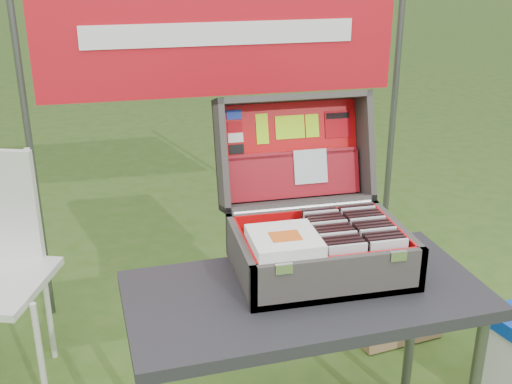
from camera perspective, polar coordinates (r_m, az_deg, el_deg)
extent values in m
cube|color=#262629|center=(2.01, 4.41, -9.10)|extent=(1.13, 0.61, 0.04)
cylinder|color=#59595B|center=(2.31, -9.61, -15.04)|extent=(0.04, 0.04, 0.65)
cylinder|color=#59595B|center=(2.52, 13.62, -11.85)|extent=(0.04, 0.04, 0.65)
cube|color=#585551|center=(2.09, 5.68, -6.81)|extent=(0.54, 0.39, 0.02)
cube|color=#585551|center=(1.91, 7.47, -7.72)|extent=(0.54, 0.02, 0.15)
cube|color=#585551|center=(2.22, 4.27, -3.21)|extent=(0.54, 0.02, 0.15)
cube|color=#585551|center=(2.00, -1.39, -6.08)|extent=(0.02, 0.39, 0.15)
cube|color=#585551|center=(2.15, 12.36, -4.50)|extent=(0.02, 0.39, 0.15)
cube|color=#EE000B|center=(2.08, 5.70, -6.48)|extent=(0.50, 0.34, 0.01)
cube|color=silver|center=(1.82, 2.49, -6.83)|extent=(0.05, 0.01, 0.03)
cube|color=silver|center=(1.94, 12.55, -5.57)|extent=(0.05, 0.01, 0.03)
cylinder|color=silver|center=(2.20, 4.24, -1.38)|extent=(0.49, 0.02, 0.02)
cube|color=#585551|center=(2.31, 3.03, 3.74)|extent=(0.54, 0.13, 0.38)
cube|color=#585551|center=(2.25, 3.17, 8.35)|extent=(0.54, 0.15, 0.06)
cube|color=#585551|center=(2.27, 3.71, -0.92)|extent=(0.54, 0.15, 0.06)
cube|color=#585551|center=(2.20, -3.11, 3.24)|extent=(0.02, 0.25, 0.41)
cube|color=#585551|center=(2.34, 9.61, 4.10)|extent=(0.02, 0.25, 0.41)
cube|color=#EE000B|center=(2.30, 3.12, 3.73)|extent=(0.50, 0.10, 0.33)
cube|color=#EE000B|center=(1.92, 7.35, -7.25)|extent=(0.50, 0.01, 0.12)
cube|color=#EE000B|center=(2.20, 4.38, -3.10)|extent=(0.50, 0.01, 0.12)
cube|color=#EE000B|center=(2.00, -1.01, -5.77)|extent=(0.01, 0.34, 0.12)
cube|color=#EE000B|center=(2.14, 12.05, -4.28)|extent=(0.01, 0.34, 0.12)
cube|color=maroon|center=(2.29, 3.37, 1.47)|extent=(0.48, 0.07, 0.16)
cube|color=maroon|center=(2.28, 3.30, 3.40)|extent=(0.47, 0.02, 0.02)
cube|color=silver|center=(2.28, 4.86, 2.28)|extent=(0.12, 0.04, 0.12)
cube|color=#1933B2|center=(2.25, -1.96, 6.88)|extent=(0.05, 0.01, 0.03)
cube|color=#AC030C|center=(2.25, -1.89, 5.86)|extent=(0.05, 0.01, 0.03)
cube|color=white|center=(2.25, -1.82, 4.84)|extent=(0.05, 0.01, 0.03)
cube|color=black|center=(2.25, -1.75, 3.82)|extent=(0.05, 0.01, 0.03)
cube|color=#ABF50E|center=(2.27, 0.55, 5.63)|extent=(0.04, 0.03, 0.10)
cube|color=#ABF50E|center=(2.29, 3.04, 5.78)|extent=(0.11, 0.03, 0.08)
cube|color=#ABF50E|center=(2.31, 5.01, 5.89)|extent=(0.05, 0.03, 0.08)
cube|color=#AC030C|center=(2.35, 7.28, 6.01)|extent=(0.10, 0.03, 0.09)
cube|color=black|center=(2.35, 7.24, 6.74)|extent=(0.09, 0.01, 0.02)
cube|color=silver|center=(1.94, 8.10, -6.49)|extent=(0.12, 0.01, 0.14)
cube|color=black|center=(1.96, 7.88, -6.20)|extent=(0.12, 0.01, 0.14)
cube|color=black|center=(1.98, 7.66, -5.92)|extent=(0.12, 0.01, 0.14)
cube|color=black|center=(1.99, 7.45, -5.65)|extent=(0.12, 0.01, 0.14)
cube|color=silver|center=(2.01, 7.25, -5.37)|extent=(0.12, 0.01, 0.14)
cube|color=black|center=(2.03, 7.05, -5.11)|extent=(0.12, 0.01, 0.14)
cube|color=black|center=(2.05, 6.85, -4.85)|extent=(0.12, 0.01, 0.14)
cube|color=black|center=(2.06, 6.65, -4.59)|extent=(0.12, 0.01, 0.14)
cube|color=silver|center=(2.08, 6.46, -4.34)|extent=(0.12, 0.01, 0.14)
cube|color=black|center=(2.10, 6.27, -4.09)|extent=(0.12, 0.01, 0.14)
cube|color=black|center=(2.12, 6.09, -3.85)|extent=(0.12, 0.01, 0.14)
cube|color=black|center=(2.14, 5.91, -3.61)|extent=(0.12, 0.01, 0.14)
cube|color=silver|center=(2.15, 5.73, -3.37)|extent=(0.12, 0.01, 0.14)
cube|color=black|center=(2.17, 5.55, -3.14)|extent=(0.12, 0.01, 0.14)
cube|color=silver|center=(1.99, 11.65, -6.02)|extent=(0.12, 0.01, 0.14)
cube|color=black|center=(2.00, 11.40, -5.75)|extent=(0.12, 0.01, 0.14)
cube|color=black|center=(2.02, 11.16, -5.48)|extent=(0.12, 0.01, 0.14)
cube|color=black|center=(2.04, 10.92, -5.21)|extent=(0.12, 0.01, 0.14)
cube|color=silver|center=(2.06, 10.69, -4.95)|extent=(0.12, 0.01, 0.14)
cube|color=black|center=(2.07, 10.46, -4.70)|extent=(0.12, 0.01, 0.14)
cube|color=black|center=(2.09, 10.24, -4.45)|extent=(0.12, 0.01, 0.14)
cube|color=black|center=(2.11, 10.02, -4.20)|extent=(0.12, 0.01, 0.14)
cube|color=silver|center=(2.13, 9.80, -3.96)|extent=(0.12, 0.01, 0.14)
cube|color=black|center=(2.14, 9.59, -3.72)|extent=(0.12, 0.01, 0.14)
cube|color=black|center=(2.16, 9.38, -3.48)|extent=(0.12, 0.01, 0.14)
cube|color=black|center=(2.18, 9.17, -3.25)|extent=(0.12, 0.01, 0.14)
cube|color=silver|center=(2.20, 8.97, -3.02)|extent=(0.12, 0.01, 0.14)
cube|color=black|center=(2.21, 8.77, -2.80)|extent=(0.12, 0.01, 0.14)
cube|color=white|center=(1.93, 2.53, -4.71)|extent=(0.20, 0.20, 0.00)
cube|color=white|center=(1.93, 2.53, -4.58)|extent=(0.20, 0.20, 0.00)
cube|color=white|center=(1.92, 2.54, -4.45)|extent=(0.20, 0.20, 0.00)
cube|color=white|center=(1.92, 2.54, -4.31)|extent=(0.20, 0.20, 0.00)
cube|color=white|center=(1.92, 2.54, -4.18)|extent=(0.20, 0.20, 0.00)
cube|color=white|center=(1.92, 2.54, -4.04)|extent=(0.20, 0.20, 0.00)
cube|color=white|center=(1.92, 2.55, -3.91)|extent=(0.20, 0.20, 0.00)
cube|color=#D85919|center=(1.91, 2.63, -3.93)|extent=(0.09, 0.07, 0.00)
cylinder|color=silver|center=(2.56, -18.56, -14.03)|extent=(0.02, 0.02, 0.49)
cylinder|color=silver|center=(2.87, -17.98, -9.79)|extent=(0.02, 0.02, 0.49)
cylinder|color=silver|center=(2.68, -19.10, -0.93)|extent=(0.02, 0.02, 0.45)
cube|color=#9E7451|center=(2.93, 12.87, -9.48)|extent=(0.39, 0.18, 0.40)
cylinder|color=#59595B|center=(2.97, -19.48, 4.00)|extent=(0.03, 0.03, 1.70)
cylinder|color=#59595B|center=(3.23, 12.05, 6.17)|extent=(0.03, 0.03, 1.70)
cube|color=#B50F19|center=(2.88, -3.20, 13.90)|extent=(1.60, 0.02, 0.55)
cube|color=white|center=(2.87, -3.16, 13.87)|extent=(1.20, 0.00, 0.10)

